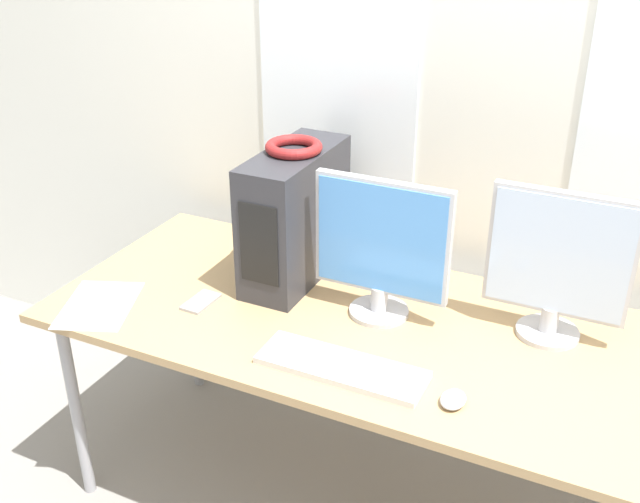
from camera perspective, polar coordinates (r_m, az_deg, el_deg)
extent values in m
cube|color=silver|center=(2.48, 13.51, 11.75)|extent=(8.00, 0.06, 2.70)
cube|color=white|center=(2.57, 1.34, 18.46)|extent=(0.59, 0.01, 1.18)
cube|color=tan|center=(2.23, 8.49, -6.81)|extent=(2.37, 0.85, 0.03)
cylinder|color=#99999E|center=(2.69, -18.11, -11.28)|extent=(0.04, 0.04, 0.73)
cylinder|color=#99999E|center=(3.12, -9.63, -4.47)|extent=(0.04, 0.04, 0.73)
cube|color=#2D2D33|center=(2.43, -1.93, 2.75)|extent=(0.19, 0.47, 0.43)
cube|color=black|center=(2.25, -4.69, 0.52)|extent=(0.13, 0.00, 0.26)
torus|color=maroon|center=(2.35, -2.01, 7.97)|extent=(0.18, 0.18, 0.03)
cylinder|color=#B7B7BC|center=(2.32, 4.51, -4.55)|extent=(0.18, 0.18, 0.02)
cylinder|color=#B7B7BC|center=(2.29, 4.55, -3.56)|extent=(0.05, 0.05, 0.08)
cube|color=#B7B7BC|center=(2.19, 4.74, 1.07)|extent=(0.42, 0.03, 0.36)
cube|color=#4C8CD8|center=(2.18, 4.59, 0.90)|extent=(0.39, 0.00, 0.33)
cylinder|color=#B7B7BC|center=(2.31, 16.94, -5.89)|extent=(0.18, 0.18, 0.02)
cylinder|color=#B7B7BC|center=(2.28, 17.09, -4.91)|extent=(0.05, 0.05, 0.08)
cube|color=#B7B7BC|center=(2.18, 17.83, -0.18)|extent=(0.40, 0.03, 0.37)
cube|color=silver|center=(2.17, 17.76, -0.35)|extent=(0.38, 0.00, 0.35)
cube|color=silver|center=(2.06, 1.65, -8.81)|extent=(0.47, 0.15, 0.02)
cube|color=white|center=(2.05, 1.66, -8.55)|extent=(0.43, 0.13, 0.00)
ellipsoid|color=#B2B2B7|center=(1.97, 10.11, -11.03)|extent=(0.06, 0.09, 0.03)
cube|color=#99999E|center=(2.39, -9.07, -3.81)|extent=(0.08, 0.13, 0.01)
cube|color=white|center=(2.45, -16.49, -3.94)|extent=(0.31, 0.35, 0.00)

